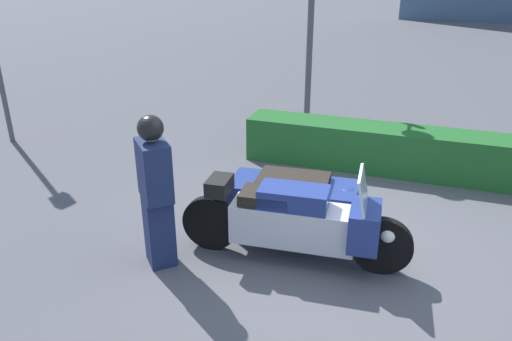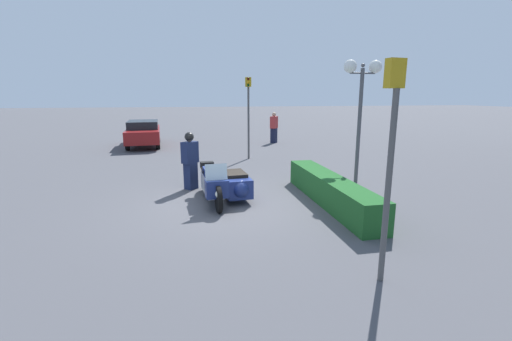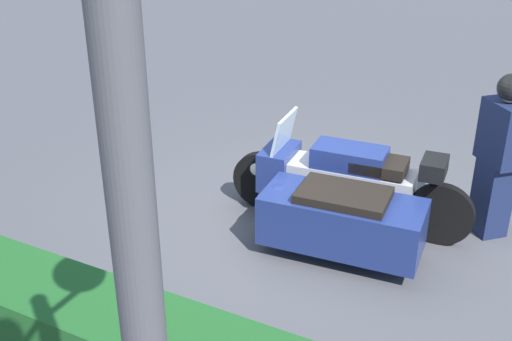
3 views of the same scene
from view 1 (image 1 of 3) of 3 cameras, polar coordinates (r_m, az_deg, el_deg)
ground_plane at (r=6.03m, az=8.52°, el=-9.11°), size 160.00×160.00×0.00m
police_motorcycle at (r=5.90m, az=5.16°, el=-4.41°), size 2.62×1.30×1.16m
officer_rider at (r=5.44m, az=-11.39°, el=-2.06°), size 0.53×0.54×1.74m
hedge_bush_curbside at (r=8.26m, az=15.40°, el=2.29°), size 4.76×0.68×0.72m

